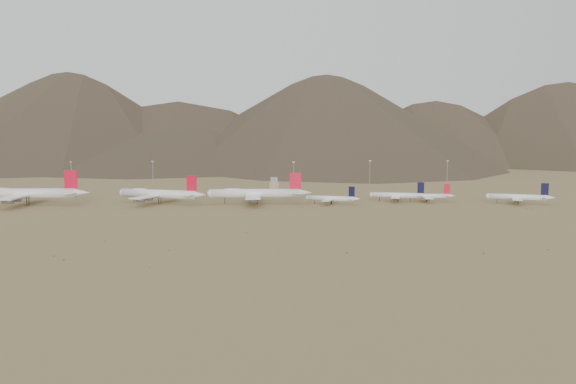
{
  "coord_description": "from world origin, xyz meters",
  "views": [
    {
      "loc": [
        22.49,
        -360.85,
        46.07
      ],
      "look_at": [
        38.36,
        30.0,
        7.96
      ],
      "focal_mm": 35.0,
      "sensor_mm": 36.0,
      "label": 1
    }
  ],
  "objects_px": {
    "narrowbody_a": "(332,198)",
    "narrowbody_b": "(399,195)",
    "widebody_centre": "(159,194)",
    "widebody_east": "(256,193)",
    "control_tower": "(274,185)",
    "widebody_west": "(26,193)"
  },
  "relations": [
    {
      "from": "narrowbody_a",
      "to": "narrowbody_b",
      "type": "relative_size",
      "value": 0.88
    },
    {
      "from": "widebody_centre",
      "to": "widebody_east",
      "type": "height_order",
      "value": "widebody_east"
    },
    {
      "from": "widebody_east",
      "to": "control_tower",
      "type": "xyz_separation_m",
      "value": [
        14.14,
        93.09,
        -2.14
      ]
    },
    {
      "from": "widebody_west",
      "to": "narrowbody_b",
      "type": "distance_m",
      "value": 259.06
    },
    {
      "from": "widebody_west",
      "to": "widebody_east",
      "type": "relative_size",
      "value": 1.1
    },
    {
      "from": "widebody_centre",
      "to": "narrowbody_b",
      "type": "height_order",
      "value": "widebody_centre"
    },
    {
      "from": "narrowbody_a",
      "to": "widebody_east",
      "type": "bearing_deg",
      "value": -165.61
    },
    {
      "from": "widebody_centre",
      "to": "control_tower",
      "type": "xyz_separation_m",
      "value": [
        81.8,
        89.24,
        -1.72
      ]
    },
    {
      "from": "control_tower",
      "to": "widebody_west",
      "type": "bearing_deg",
      "value": -150.97
    },
    {
      "from": "widebody_east",
      "to": "narrowbody_a",
      "type": "height_order",
      "value": "widebody_east"
    },
    {
      "from": "narrowbody_b",
      "to": "widebody_centre",
      "type": "bearing_deg",
      "value": -162.33
    },
    {
      "from": "widebody_centre",
      "to": "narrowbody_b",
      "type": "distance_m",
      "value": 170.34
    },
    {
      "from": "widebody_centre",
      "to": "widebody_east",
      "type": "distance_m",
      "value": 67.77
    },
    {
      "from": "narrowbody_b",
      "to": "control_tower",
      "type": "height_order",
      "value": "narrowbody_b"
    },
    {
      "from": "widebody_centre",
      "to": "narrowbody_b",
      "type": "bearing_deg",
      "value": 24.0
    },
    {
      "from": "widebody_east",
      "to": "narrowbody_b",
      "type": "relative_size",
      "value": 1.73
    },
    {
      "from": "control_tower",
      "to": "widebody_east",
      "type": "bearing_deg",
      "value": -98.64
    },
    {
      "from": "widebody_east",
      "to": "control_tower",
      "type": "relative_size",
      "value": 6.07
    },
    {
      "from": "widebody_west",
      "to": "control_tower",
      "type": "xyz_separation_m",
      "value": [
        170.37,
        94.56,
        -2.89
      ]
    },
    {
      "from": "widebody_centre",
      "to": "narrowbody_a",
      "type": "distance_m",
      "value": 120.5
    },
    {
      "from": "widebody_east",
      "to": "narrowbody_b",
      "type": "distance_m",
      "value": 103.07
    },
    {
      "from": "widebody_west",
      "to": "narrowbody_b",
      "type": "height_order",
      "value": "widebody_west"
    }
  ]
}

